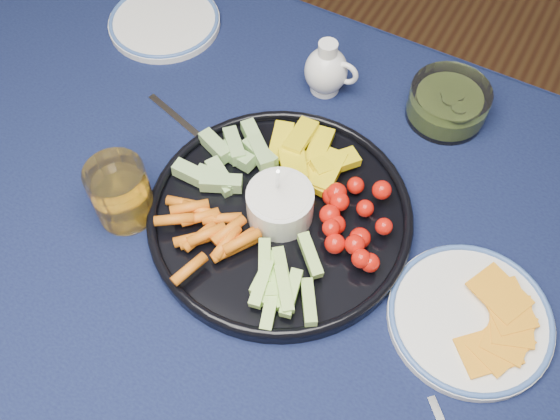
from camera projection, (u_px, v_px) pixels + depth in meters
The scene contains 8 objects.
dining_table at pixel (305, 323), 0.92m from camera, with size 1.67×1.07×0.75m.
crudite_platter at pixel (278, 211), 0.89m from camera, with size 0.38×0.38×0.12m.
creamer_pitcher at pixel (327, 70), 1.01m from camera, with size 0.09×0.07×0.10m.
pickle_bowl at pixel (448, 104), 0.99m from camera, with size 0.13×0.13×0.06m.
cheese_plate at pixel (471, 317), 0.81m from camera, with size 0.22×0.22×0.03m.
juice_tumbler at pixel (122, 195), 0.88m from camera, with size 0.08×0.08×0.10m.
fork_left at pixel (194, 132), 0.99m from camera, with size 0.18×0.07×0.00m.
side_plate_extra at pixel (164, 22), 1.13m from camera, with size 0.20×0.20×0.02m.
Camera 1 is at (0.14, -0.33, 1.52)m, focal length 40.00 mm.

